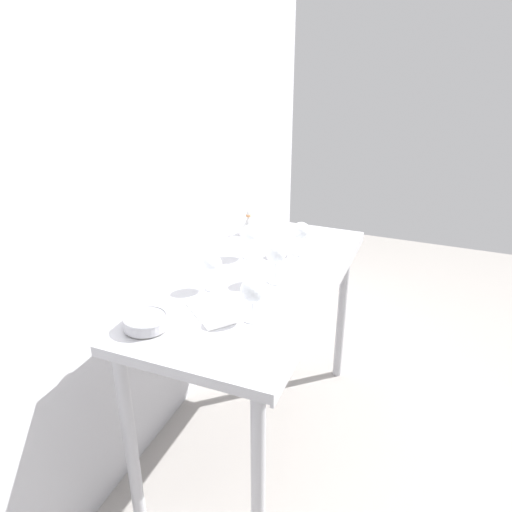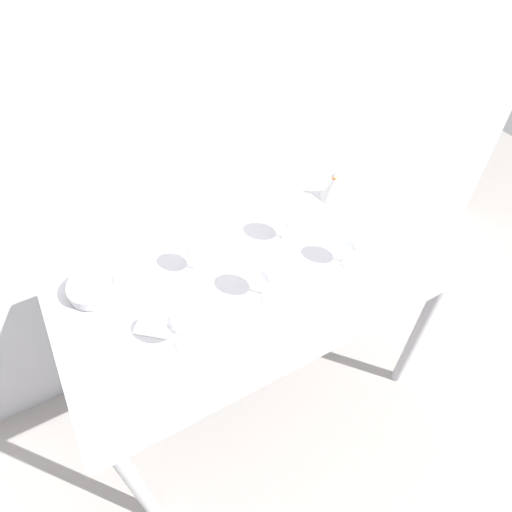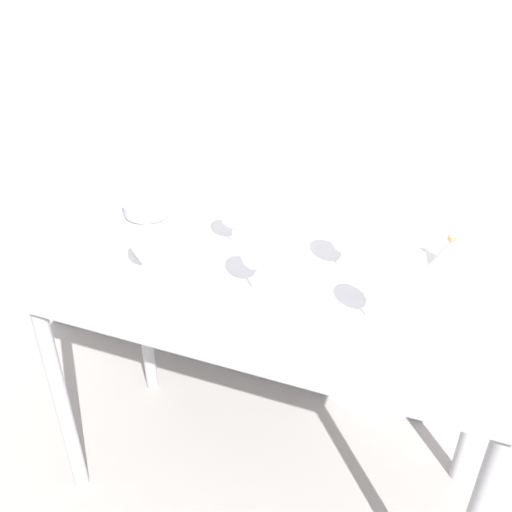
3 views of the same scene
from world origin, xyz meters
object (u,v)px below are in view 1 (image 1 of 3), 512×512
(tasting_sheet_upper, at_px, (212,310))
(wine_glass_far_right, at_px, (250,236))
(wine_glass_near_left, at_px, (253,291))
(wine_glass_near_right, at_px, (301,232))
(wine_glass_far_left, at_px, (212,266))
(decanter_funnel, at_px, (248,225))
(wine_glass_near_center, at_px, (276,254))
(tasting_bowl, at_px, (146,321))

(tasting_sheet_upper, bearing_deg, wine_glass_far_right, 46.23)
(wine_glass_near_left, height_order, wine_glass_near_right, wine_glass_near_left)
(tasting_sheet_upper, bearing_deg, wine_glass_far_left, 65.30)
(wine_glass_near_right, distance_m, wine_glass_far_right, 0.24)
(wine_glass_near_left, relative_size, wine_glass_near_right, 1.04)
(wine_glass_near_right, distance_m, wine_glass_far_left, 0.53)
(wine_glass_near_left, relative_size, wine_glass_far_left, 1.10)
(wine_glass_far_left, bearing_deg, wine_glass_near_left, -123.05)
(tasting_sheet_upper, height_order, decanter_funnel, decanter_funnel)
(wine_glass_near_center, distance_m, wine_glass_far_left, 0.27)
(wine_glass_near_left, xyz_separation_m, decanter_funnel, (0.78, 0.35, -0.07))
(wine_glass_far_right, bearing_deg, tasting_bowl, 171.71)
(decanter_funnel, bearing_deg, tasting_sheet_upper, -167.00)
(wine_glass_near_right, xyz_separation_m, decanter_funnel, (0.15, 0.33, -0.06))
(wine_glass_far_right, relative_size, tasting_bowl, 0.98)
(wine_glass_near_center, distance_m, wine_glass_near_left, 0.32)
(wine_glass_far_right, bearing_deg, wine_glass_near_center, -134.38)
(wine_glass_near_center, bearing_deg, decanter_funnel, 34.43)
(wine_glass_near_right, distance_m, tasting_bowl, 0.89)
(wine_glass_near_right, xyz_separation_m, tasting_sheet_upper, (-0.64, 0.15, -0.11))
(wine_glass_near_left, height_order, wine_glass_far_left, wine_glass_near_left)
(wine_glass_near_left, relative_size, wine_glass_far_right, 1.04)
(tasting_sheet_upper, bearing_deg, wine_glass_near_center, 15.75)
(tasting_bowl, bearing_deg, wine_glass_far_left, -13.54)
(wine_glass_far_left, xyz_separation_m, tasting_bowl, (-0.35, 0.09, -0.08))
(tasting_bowl, bearing_deg, wine_glass_near_center, -30.43)
(wine_glass_far_right, bearing_deg, wine_glass_near_left, -156.26)
(wine_glass_near_left, bearing_deg, wine_glass_near_center, 4.68)
(wine_glass_near_right, height_order, wine_glass_far_left, wine_glass_near_right)
(wine_glass_near_right, bearing_deg, wine_glass_near_center, 178.19)
(wine_glass_far_left, bearing_deg, tasting_sheet_upper, -154.50)
(wine_glass_far_right, bearing_deg, wine_glass_far_left, 177.14)
(wine_glass_near_left, relative_size, tasting_sheet_upper, 0.64)
(wine_glass_far_left, bearing_deg, wine_glass_near_center, -53.75)
(wine_glass_near_center, bearing_deg, tasting_bowl, 149.57)
(wine_glass_near_center, relative_size, wine_glass_near_right, 1.13)
(wine_glass_near_left, bearing_deg, tasting_bowl, 121.08)
(wine_glass_near_right, xyz_separation_m, tasting_bowl, (-0.83, 0.31, -0.08))
(tasting_bowl, height_order, decanter_funnel, decanter_funnel)
(tasting_sheet_upper, relative_size, decanter_funnel, 1.83)
(decanter_funnel, bearing_deg, wine_glass_far_right, -155.83)
(wine_glass_near_center, bearing_deg, wine_glass_near_left, -175.32)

